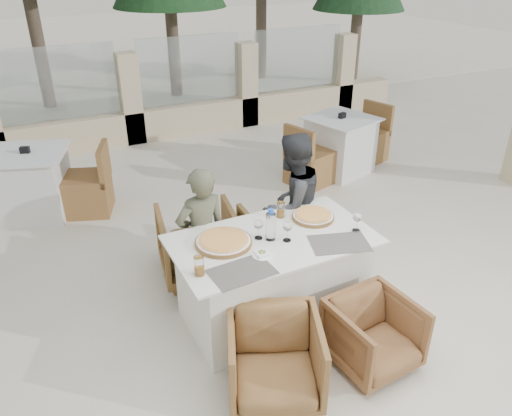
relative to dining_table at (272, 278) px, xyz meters
name	(u,v)px	position (x,y,z in m)	size (l,w,h in m)	color
ground	(277,317)	(0.03, -0.05, -0.39)	(80.00, 80.00, 0.00)	beige
sand_patch	(60,48)	(0.03, 13.95, -0.38)	(30.00, 16.00, 0.01)	#EFE3C3
perimeter_wall_far	(130,93)	(0.03, 4.75, 0.42)	(10.00, 0.34, 1.60)	beige
dining_table	(272,278)	(0.00, 0.00, 0.00)	(1.60, 0.90, 0.77)	silver
placemat_near_left	(242,272)	(-0.41, -0.30, 0.39)	(0.45, 0.30, 0.00)	#5C564E
placemat_near_right	(339,243)	(0.43, -0.29, 0.39)	(0.45, 0.30, 0.00)	#605952
pizza_left	(224,241)	(-0.38, 0.10, 0.41)	(0.44, 0.44, 0.06)	#D2641C
pizza_right	(313,216)	(0.46, 0.14, 0.41)	(0.36, 0.36, 0.05)	orange
water_bottle	(271,224)	(-0.02, 0.00, 0.52)	(0.08, 0.08, 0.27)	#C2E4FF
wine_glass_centre	(258,228)	(-0.10, 0.05, 0.48)	(0.08, 0.08, 0.18)	white
wine_glass_near	(287,230)	(0.08, -0.08, 0.48)	(0.08, 0.08, 0.18)	white
wine_glass_corner	(357,221)	(0.66, -0.19, 0.48)	(0.08, 0.08, 0.18)	silver
beer_glass_left	(199,266)	(-0.69, -0.20, 0.46)	(0.07, 0.07, 0.14)	orange
beer_glass_right	(281,210)	(0.23, 0.28, 0.45)	(0.07, 0.07, 0.14)	#C0741B
olive_dish	(262,253)	(-0.19, -0.18, 0.41)	(0.11, 0.11, 0.04)	white
armchair_far_left	(198,243)	(-0.32, 0.88, -0.05)	(0.71, 0.73, 0.66)	brown
armchair_far_right	(285,241)	(0.42, 0.54, -0.05)	(0.71, 0.73, 0.66)	olive
armchair_near_left	(275,359)	(-0.37, -0.73, -0.09)	(0.64, 0.65, 0.60)	brown
armchair_near_right	(373,334)	(0.42, -0.81, -0.11)	(0.58, 0.60, 0.54)	brown
diner_left	(202,236)	(-0.41, 0.51, 0.24)	(0.46, 0.30, 1.25)	#50523C
diner_right	(291,205)	(0.50, 0.56, 0.31)	(0.67, 0.52, 1.38)	#323437
bg_table_a	(33,184)	(-1.61, 2.84, 0.00)	(1.64, 0.82, 0.77)	silver
bg_table_b	(340,145)	(2.29, 2.32, 0.00)	(1.64, 0.82, 0.77)	silver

